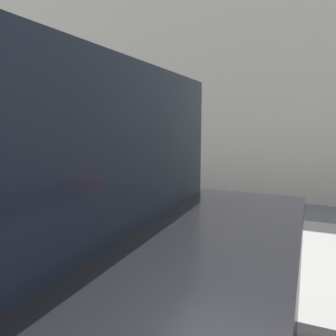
% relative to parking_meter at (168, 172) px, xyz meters
% --- Properties ---
extents(sidewalk, '(24.00, 2.80, 0.13)m').
position_rel_parking_meter_xyz_m(sidewalk, '(0.34, 1.06, -1.08)').
color(sidewalk, '#9E9B96').
rests_on(sidewalk, ground_plane).
extents(building_facade, '(24.00, 0.30, 6.10)m').
position_rel_parking_meter_xyz_m(building_facade, '(0.34, 4.27, 1.90)').
color(building_facade, beige).
rests_on(building_facade, ground_plane).
extents(parking_meter, '(0.22, 0.13, 1.51)m').
position_rel_parking_meter_xyz_m(parking_meter, '(0.00, 0.00, 0.00)').
color(parking_meter, slate).
rests_on(parking_meter, sidewalk).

